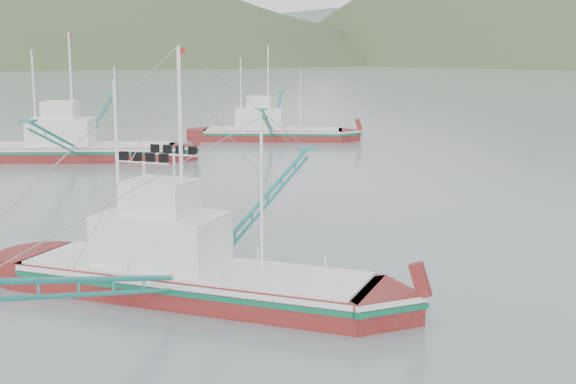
# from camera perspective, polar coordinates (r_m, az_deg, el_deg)

# --- Properties ---
(ground) EXTENTS (1200.00, 1200.00, 0.00)m
(ground) POSITION_cam_1_polar(r_m,az_deg,el_deg) (32.02, -1.46, -7.61)
(ground) COLOR slate
(ground) RESTS_ON ground
(main_boat) EXTENTS (15.03, 25.93, 10.66)m
(main_boat) POSITION_cam_1_polar(r_m,az_deg,el_deg) (31.95, -6.95, -4.06)
(main_boat) COLOR maroon
(main_boat) RESTS_ON ground
(bg_boat_far) EXTENTS (14.49, 25.76, 10.44)m
(bg_boat_far) POSITION_cam_1_polar(r_m,az_deg,el_deg) (83.09, -1.22, 4.68)
(bg_boat_far) COLOR maroon
(bg_boat_far) RESTS_ON ground
(bg_boat_left) EXTENTS (16.34, 28.58, 11.64)m
(bg_boat_left) POSITION_cam_1_polar(r_m,az_deg,el_deg) (71.20, -14.74, 3.71)
(bg_boat_left) COLOR maroon
(bg_boat_left) RESTS_ON ground
(headland_left) EXTENTS (448.00, 308.00, 210.00)m
(headland_left) POSITION_cam_1_polar(r_m,az_deg,el_deg) (431.74, -17.82, 8.78)
(headland_left) COLOR #374B27
(headland_left) RESTS_ON ground
(ridge_distant) EXTENTS (960.00, 400.00, 240.00)m
(ridge_distant) POSITION_cam_1_polar(r_m,az_deg,el_deg) (590.64, 10.33, 9.47)
(ridge_distant) COLOR slate
(ridge_distant) RESTS_ON ground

